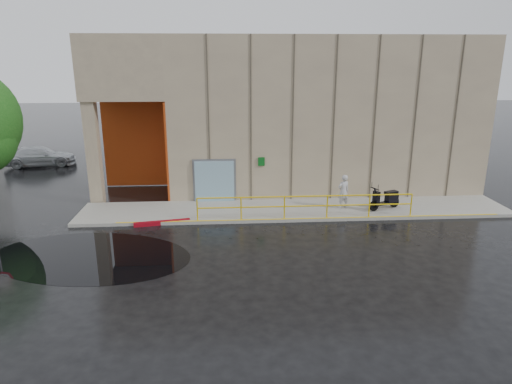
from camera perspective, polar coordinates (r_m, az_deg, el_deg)
ground at (r=17.19m, az=-6.20°, el=-7.55°), size 120.00×120.00×0.00m
sidewalk at (r=21.57m, az=4.93°, el=-2.22°), size 20.00×3.00×0.15m
building at (r=27.16m, az=5.42°, el=10.56°), size 20.00×10.17×8.00m
guardrail at (r=20.16m, az=6.25°, el=-1.81°), size 9.56×0.06×1.03m
person at (r=21.68m, az=10.87°, el=0.06°), size 0.68×0.56×1.61m
scooter at (r=21.97m, az=15.89°, el=-0.17°), size 1.75×1.15×1.33m
red_curb at (r=20.21m, az=-11.65°, el=-3.78°), size 2.39×0.59×0.18m
puddle at (r=17.85m, az=-19.95°, el=-7.55°), size 8.19×6.00×0.01m
car_c at (r=33.65m, az=-25.41°, el=4.06°), size 4.74×2.59×1.30m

